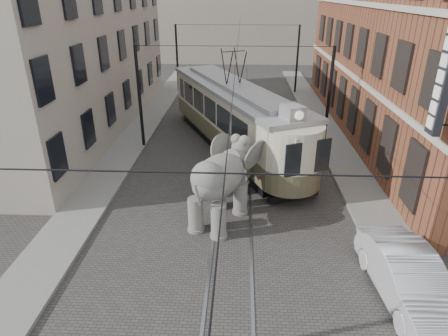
{
  "coord_description": "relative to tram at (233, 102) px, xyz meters",
  "views": [
    {
      "loc": [
        0.25,
        -15.77,
        8.7
      ],
      "look_at": [
        -0.39,
        -1.42,
        2.1
      ],
      "focal_mm": 31.14,
      "sensor_mm": 36.0,
      "label": 1
    }
  ],
  "objects": [
    {
      "name": "sidewalk_right",
      "position": [
        6.21,
        -6.12,
        -2.78
      ],
      "size": [
        2.0,
        60.0,
        0.15
      ],
      "primitive_type": "cube",
      "color": "slate",
      "rests_on": "ground"
    },
    {
      "name": "parked_car",
      "position": [
        5.62,
        -12.38,
        -2.07
      ],
      "size": [
        2.04,
        4.86,
        1.56
      ],
      "primitive_type": "imported",
      "rotation": [
        0.0,
        0.0,
        0.08
      ],
      "color": "#AAAAAF",
      "rests_on": "ground"
    },
    {
      "name": "tram_rails",
      "position": [
        0.21,
        -6.12,
        -2.84
      ],
      "size": [
        1.54,
        80.0,
        0.02
      ],
      "primitive_type": null,
      "color": "slate",
      "rests_on": "ground"
    },
    {
      "name": "sidewalk_left",
      "position": [
        -6.29,
        -6.12,
        -2.78
      ],
      "size": [
        2.0,
        60.0,
        0.15
      ],
      "primitive_type": "cube",
      "color": "slate",
      "rests_on": "ground"
    },
    {
      "name": "catenary",
      "position": [
        0.01,
        -1.12,
        0.14
      ],
      "size": [
        11.0,
        30.2,
        6.0
      ],
      "primitive_type": null,
      "color": "black",
      "rests_on": "ground"
    },
    {
      "name": "distant_block",
      "position": [
        0.21,
        33.88,
        4.14
      ],
      "size": [
        28.0,
        10.0,
        14.0
      ],
      "primitive_type": "cube",
      "color": "gray",
      "rests_on": "ground"
    },
    {
      "name": "ground",
      "position": [
        0.21,
        -6.12,
        -2.86
      ],
      "size": [
        120.0,
        120.0,
        0.0
      ],
      "primitive_type": "plane",
      "color": "#3D3B38"
    },
    {
      "name": "tram",
      "position": [
        0.0,
        0.0,
        0.0
      ],
      "size": [
        8.65,
        14.33,
        5.71
      ],
      "primitive_type": null,
      "rotation": [
        0.0,
        0.0,
        0.43
      ],
      "color": "#BFB79B",
      "rests_on": "ground"
    },
    {
      "name": "elephant",
      "position": [
        -0.36,
        -8.23,
        -1.27
      ],
      "size": [
        4.71,
        5.89,
        3.17
      ],
      "primitive_type": null,
      "rotation": [
        0.0,
        0.0,
        -0.42
      ],
      "color": "slate",
      "rests_on": "ground"
    },
    {
      "name": "brick_building",
      "position": [
        11.21,
        2.88,
        3.14
      ],
      "size": [
        8.0,
        26.0,
        12.0
      ],
      "primitive_type": "cube",
      "color": "brown",
      "rests_on": "ground"
    },
    {
      "name": "stucco_building",
      "position": [
        -10.79,
        3.88,
        2.14
      ],
      "size": [
        7.0,
        24.0,
        10.0
      ],
      "primitive_type": "cube",
      "color": "gray",
      "rests_on": "ground"
    }
  ]
}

